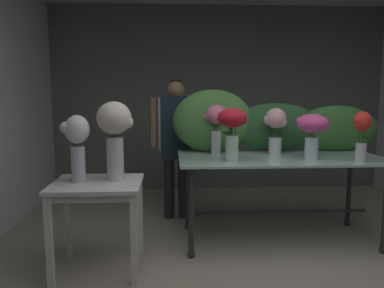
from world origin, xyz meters
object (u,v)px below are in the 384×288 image
object	(u,v)px
vase_fuchsia_ranunculus	(312,129)
vase_cream_lisianthus_tall	(115,132)
vase_blush_dahlias	(275,126)
vase_rosy_freesia	(216,122)
side_table_white	(97,194)
vase_white_roses_tall	(77,142)
vase_crimson_peonies	(232,127)
florist	(176,135)
display_table_glass	(280,169)
vase_scarlet_tulips	(362,131)

from	to	relation	value
vase_fuchsia_ranunculus	vase_cream_lisianthus_tall	world-z (taller)	vase_cream_lisianthus_tall
vase_fuchsia_ranunculus	vase_blush_dahlias	world-z (taller)	vase_blush_dahlias
vase_rosy_freesia	vase_cream_lisianthus_tall	world-z (taller)	vase_cream_lisianthus_tall
side_table_white	vase_cream_lisianthus_tall	world-z (taller)	vase_cream_lisianthus_tall
vase_fuchsia_ranunculus	vase_blush_dahlias	size ratio (longest dim) A/B	0.91
vase_blush_dahlias	vase_white_roses_tall	bearing A→B (deg)	-159.18
vase_fuchsia_ranunculus	vase_crimson_peonies	xyz separation A→B (m)	(-0.76, -0.08, 0.03)
florist	vase_fuchsia_ranunculus	bearing A→B (deg)	-35.06
florist	vase_cream_lisianthus_tall	size ratio (longest dim) A/B	2.48
display_table_glass	vase_fuchsia_ranunculus	bearing A→B (deg)	-28.63
florist	vase_rosy_freesia	world-z (taller)	florist
vase_fuchsia_ranunculus	vase_crimson_peonies	bearing A→B (deg)	-173.75
side_table_white	vase_white_roses_tall	xyz separation A→B (m)	(-0.15, -0.00, 0.42)
vase_rosy_freesia	vase_fuchsia_ranunculus	size ratio (longest dim) A/B	1.17
display_table_glass	florist	world-z (taller)	florist
vase_crimson_peonies	florist	bearing A→B (deg)	116.93
vase_blush_dahlias	vase_white_roses_tall	size ratio (longest dim) A/B	0.86
vase_white_roses_tall	vase_scarlet_tulips	bearing A→B (deg)	5.78
vase_fuchsia_ranunculus	vase_blush_dahlias	xyz separation A→B (m)	(-0.27, 0.27, 0.00)
vase_rosy_freesia	vase_scarlet_tulips	xyz separation A→B (m)	(1.25, -0.47, -0.04)
vase_crimson_peonies	vase_scarlet_tulips	distance (m)	1.15
display_table_glass	vase_white_roses_tall	bearing A→B (deg)	-163.12
vase_cream_lisianthus_tall	vase_blush_dahlias	bearing A→B (deg)	22.43
display_table_glass	vase_rosy_freesia	world-z (taller)	vase_rosy_freesia
florist	vase_fuchsia_ranunculus	size ratio (longest dim) A/B	3.80
vase_white_roses_tall	vase_blush_dahlias	bearing A→B (deg)	20.82
florist	vase_crimson_peonies	world-z (taller)	florist
side_table_white	vase_fuchsia_ranunculus	world-z (taller)	vase_fuchsia_ranunculus
side_table_white	vase_white_roses_tall	world-z (taller)	vase_white_roses_tall
florist	vase_rosy_freesia	size ratio (longest dim) A/B	3.24
florist	vase_white_roses_tall	world-z (taller)	florist
florist	vase_scarlet_tulips	distance (m)	1.94
side_table_white	vase_crimson_peonies	xyz separation A→B (m)	(1.14, 0.32, 0.51)
vase_crimson_peonies	vase_cream_lisianthus_tall	distance (m)	1.03
vase_fuchsia_ranunculus	vase_scarlet_tulips	distance (m)	0.42
vase_fuchsia_ranunculus	vase_white_roses_tall	xyz separation A→B (m)	(-2.04, -0.40, -0.05)
vase_rosy_freesia	vase_white_roses_tall	xyz separation A→B (m)	(-1.19, -0.72, -0.09)
vase_blush_dahlias	vase_cream_lisianthus_tall	bearing A→B (deg)	-157.57
vase_scarlet_tulips	vase_blush_dahlias	distance (m)	0.79
display_table_glass	vase_white_roses_tall	size ratio (longest dim) A/B	3.64
vase_scarlet_tulips	vase_white_roses_tall	world-z (taller)	vase_scarlet_tulips
vase_crimson_peonies	vase_blush_dahlias	bearing A→B (deg)	35.89
vase_rosy_freesia	vase_cream_lisianthus_tall	bearing A→B (deg)	-143.88
display_table_glass	vase_rosy_freesia	xyz separation A→B (m)	(-0.60, 0.17, 0.45)
vase_white_roses_tall	vase_cream_lisianthus_tall	bearing A→B (deg)	12.14
florist	vase_blush_dahlias	distance (m)	1.15
display_table_glass	florist	size ratio (longest dim) A/B	1.23
florist	vase_scarlet_tulips	size ratio (longest dim) A/B	3.54
florist	vase_blush_dahlias	xyz separation A→B (m)	(0.97, -0.60, 0.15)
vase_fuchsia_ranunculus	vase_cream_lisianthus_tall	bearing A→B (deg)	-168.97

